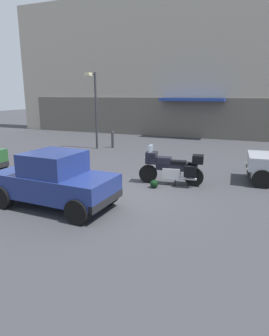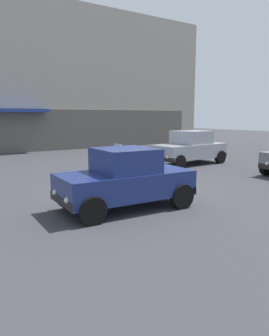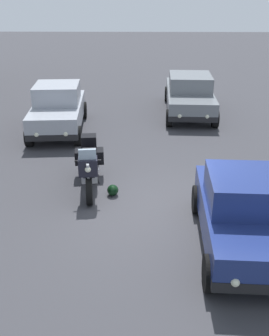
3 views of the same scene
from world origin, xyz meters
The scene contains 7 objects.
ground_plane centered at (0.00, 0.00, 0.00)m, with size 80.00×80.00×0.00m, color #38383D.
building_facade_rear centered at (0.00, 14.45, 5.00)m, with size 30.72×3.40×10.09m.
motorcycle centered at (1.22, 1.69, 0.62)m, with size 2.26×0.85×1.36m.
helmet centered at (0.77, 1.08, 0.14)m, with size 0.28×0.28×0.28m, color black.
car_compact_side centered at (-1.25, -1.58, 0.77)m, with size 3.53×1.84×1.56m.
streetlamp_curbside centered at (-4.66, 6.74, 2.62)m, with size 0.28×0.94×4.24m.
bollard_curbside centered at (-3.94, 7.48, 0.52)m, with size 0.16×0.16×0.99m.
Camera 1 is at (3.81, -8.13, 3.11)m, focal length 32.02 mm.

